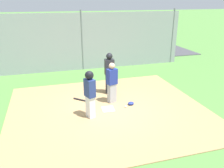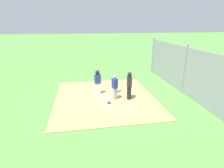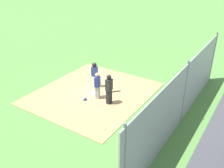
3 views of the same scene
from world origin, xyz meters
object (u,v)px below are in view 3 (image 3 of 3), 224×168
at_px(home_plate, 93,93).
at_px(umpire, 109,89).
at_px(baseball, 86,97).
at_px(catcher_mask, 85,99).
at_px(catcher, 97,85).
at_px(baseball_bat, 114,91).
at_px(runner, 95,73).

relative_size(home_plate, umpire, 0.25).
bearing_deg(baseball, catcher_mask, -149.10).
xyz_separation_m(catcher, baseball, (-0.36, 0.63, -0.80)).
bearing_deg(catcher_mask, baseball_bat, -27.35).
relative_size(home_plate, catcher_mask, 1.83).
relative_size(runner, baseball, 22.62).
height_order(catcher, runner, runner).
height_order(home_plate, umpire, umpire).
bearing_deg(home_plate, umpire, -107.61).
xyz_separation_m(home_plate, catcher_mask, (-0.95, -0.12, 0.05)).
relative_size(runner, catcher_mask, 6.98).
relative_size(umpire, baseball, 24.09).
xyz_separation_m(catcher, catcher_mask, (-0.63, 0.47, -0.78)).
relative_size(home_plate, baseball, 5.95).
height_order(home_plate, runner, runner).
height_order(home_plate, baseball, baseball).
bearing_deg(umpire, runner, -28.90).
xyz_separation_m(runner, baseball, (-1.42, -0.35, -0.92)).
relative_size(catcher, runner, 0.96).
distance_m(umpire, catcher_mask, 1.70).
relative_size(baseball_bat, baseball, 10.52).
bearing_deg(home_plate, catcher, -118.72).
distance_m(home_plate, catcher_mask, 0.96).
height_order(catcher, catcher_mask, catcher).
bearing_deg(home_plate, catcher_mask, -172.64).
bearing_deg(catcher_mask, home_plate, 7.36).
bearing_deg(catcher, umpire, 152.87).
bearing_deg(baseball, home_plate, -3.40).
xyz_separation_m(umpire, runner, (1.21, 1.89, 0.02)).
relative_size(catcher, baseball_bat, 2.07).
xyz_separation_m(catcher, umpire, (-0.15, -0.91, 0.11)).
bearing_deg(runner, home_plate, 9.15).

